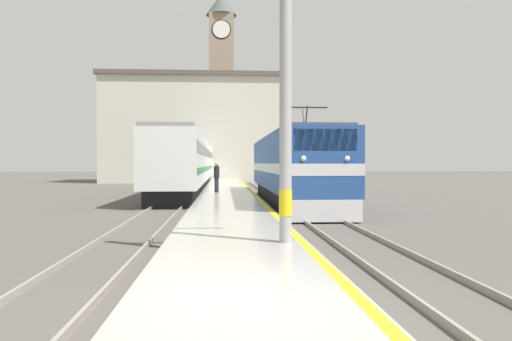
{
  "coord_description": "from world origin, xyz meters",
  "views": [
    {
      "loc": [
        -0.31,
        -6.91,
        2.22
      ],
      "look_at": [
        1.52,
        20.6,
        1.82
      ],
      "focal_mm": 35.0,
      "sensor_mm": 36.0,
      "label": 1
    }
  ],
  "objects_px": {
    "locomotive_train": "(291,168)",
    "catenary_mast": "(289,70)",
    "person_on_platform": "(217,176)",
    "clock_tower": "(221,81)",
    "passenger_train": "(192,163)"
  },
  "relations": [
    {
      "from": "person_on_platform",
      "to": "clock_tower",
      "type": "height_order",
      "value": "clock_tower"
    },
    {
      "from": "catenary_mast",
      "to": "locomotive_train",
      "type": "bearing_deg",
      "value": 81.95
    },
    {
      "from": "person_on_platform",
      "to": "passenger_train",
      "type": "bearing_deg",
      "value": 100.15
    },
    {
      "from": "person_on_platform",
      "to": "clock_tower",
      "type": "distance_m",
      "value": 43.83
    },
    {
      "from": "catenary_mast",
      "to": "person_on_platform",
      "type": "distance_m",
      "value": 19.76
    },
    {
      "from": "person_on_platform",
      "to": "locomotive_train",
      "type": "bearing_deg",
      "value": -43.46
    },
    {
      "from": "clock_tower",
      "to": "locomotive_train",
      "type": "bearing_deg",
      "value": -85.15
    },
    {
      "from": "person_on_platform",
      "to": "catenary_mast",
      "type": "bearing_deg",
      "value": -84.5
    },
    {
      "from": "passenger_train",
      "to": "clock_tower",
      "type": "height_order",
      "value": "clock_tower"
    },
    {
      "from": "catenary_mast",
      "to": "clock_tower",
      "type": "bearing_deg",
      "value": 91.57
    },
    {
      "from": "locomotive_train",
      "to": "passenger_train",
      "type": "relative_size",
      "value": 0.45
    },
    {
      "from": "locomotive_train",
      "to": "catenary_mast",
      "type": "bearing_deg",
      "value": -98.05
    },
    {
      "from": "catenary_mast",
      "to": "passenger_train",
      "type": "bearing_deg",
      "value": 97.36
    },
    {
      "from": "locomotive_train",
      "to": "catenary_mast",
      "type": "distance_m",
      "value": 15.92
    },
    {
      "from": "passenger_train",
      "to": "clock_tower",
      "type": "bearing_deg",
      "value": 85.1
    }
  ]
}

